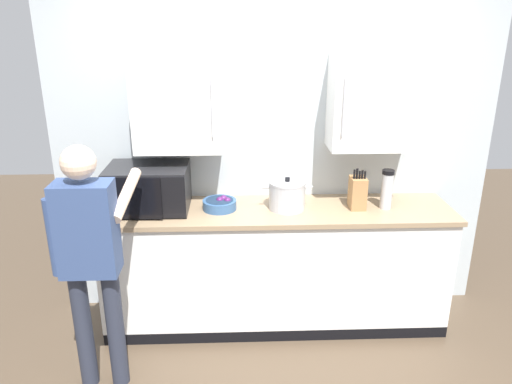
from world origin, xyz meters
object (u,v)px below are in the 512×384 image
(person_figure, at_px, (90,251))
(microwave_oven, at_px, (145,188))
(knife_block, at_px, (358,192))
(stock_pot, at_px, (287,195))
(thermos_flask, at_px, (387,189))
(fruit_bowl, at_px, (220,204))

(person_figure, bearing_deg, microwave_oven, 72.29)
(knife_block, distance_m, person_figure, 1.88)
(stock_pot, relative_size, thermos_flask, 1.24)
(stock_pot, height_order, knife_block, knife_block)
(knife_block, relative_size, fruit_bowl, 1.26)
(knife_block, distance_m, thermos_flask, 0.21)
(thermos_flask, bearing_deg, microwave_oven, 178.28)
(stock_pot, relative_size, fruit_bowl, 1.48)
(microwave_oven, xyz_separation_m, fruit_bowl, (0.54, -0.02, -0.12))
(microwave_oven, relative_size, stock_pot, 1.58)
(knife_block, xyz_separation_m, person_figure, (-1.76, -0.65, -0.11))
(thermos_flask, bearing_deg, stock_pot, 178.25)
(microwave_oven, bearing_deg, person_figure, -107.71)
(stock_pot, height_order, thermos_flask, thermos_flask)
(stock_pot, relative_size, knife_block, 1.18)
(stock_pot, distance_m, fruit_bowl, 0.49)
(fruit_bowl, distance_m, person_figure, 1.01)
(knife_block, bearing_deg, microwave_oven, 178.56)
(thermos_flask, bearing_deg, fruit_bowl, 178.66)
(stock_pot, bearing_deg, knife_block, -0.90)
(stock_pot, height_order, fruit_bowl, stock_pot)
(knife_block, bearing_deg, person_figure, -159.76)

